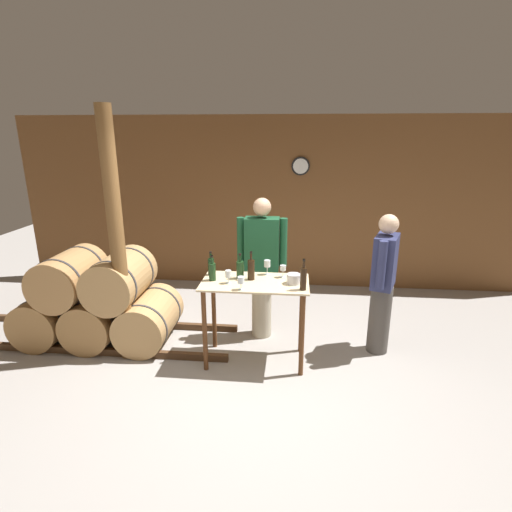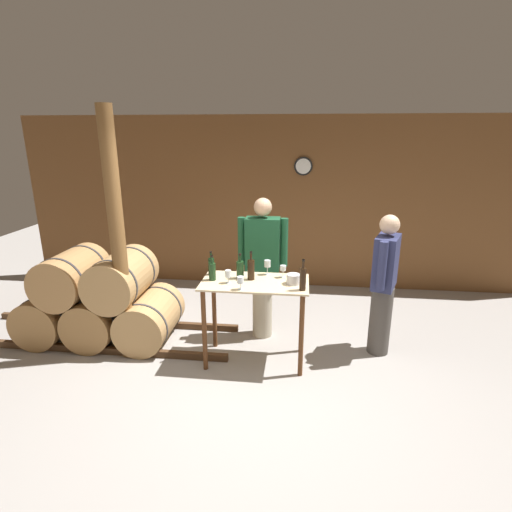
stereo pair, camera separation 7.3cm
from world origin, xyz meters
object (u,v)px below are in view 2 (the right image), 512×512
wine_bottle_right (251,269)px  person_host (263,266)px  wine_bottle_far_left (211,266)px  wine_glass_near_right (267,264)px  ice_bucket (293,279)px  person_visitor_with_scarf (384,283)px  wine_bottle_center (240,269)px  wooden_post (118,240)px  wine_glass_far_side (283,269)px  wine_bottle_left (212,271)px  wine_glass_near_center (240,280)px  wine_bottle_far_right (303,278)px  wine_glass_near_left (228,274)px

wine_bottle_right → person_host: 0.55m
wine_bottle_far_left → wine_glass_near_right: 0.62m
wine_glass_near_right → ice_bucket: 0.39m
person_visitor_with_scarf → wine_bottle_center: bearing=-170.6°
ice_bucket → wine_glass_near_right: bearing=138.7°
wooden_post → wine_glass_far_side: 1.77m
ice_bucket → wine_bottle_far_left: bearing=168.5°
wine_bottle_center → person_host: (0.19, 0.51, -0.12)m
wine_bottle_left → wine_glass_near_center: bearing=-35.0°
wine_bottle_far_left → wine_glass_far_side: wine_bottle_far_left is taller
person_host → wine_bottle_far_right: bearing=-58.4°
wine_bottle_right → wine_glass_far_side: wine_bottle_right is taller
wine_glass_near_right → wine_bottle_center: bearing=-151.4°
wine_glass_near_center → wine_glass_near_right: size_ratio=0.84×
wooden_post → wine_bottle_right: bearing=4.2°
person_visitor_with_scarf → wine_glass_near_center: bearing=-158.9°
wine_bottle_far_right → wine_glass_near_left: size_ratio=2.29×
wine_bottle_far_right → wine_glass_near_center: 0.62m
wooden_post → wine_glass_near_center: 1.38m
wooden_post → wine_glass_near_left: bearing=-1.5°
wine_bottle_far_left → wine_bottle_left: 0.18m
wine_glass_near_right → person_visitor_with_scarf: 1.30m
ice_bucket → person_host: 0.72m
wine_bottle_left → wine_glass_far_side: bearing=12.7°
wine_bottle_far_left → wine_glass_near_right: wine_bottle_far_left is taller
wine_bottle_center → wine_glass_near_left: size_ratio=1.98×
wine_bottle_far_left → wine_glass_near_center: size_ratio=1.94×
wine_glass_near_center → ice_bucket: (0.52, 0.22, -0.05)m
wooden_post → ice_bucket: bearing=0.7°
wine_bottle_left → ice_bucket: 0.86m
wine_glass_far_side → person_visitor_with_scarf: bearing=9.2°
person_host → person_visitor_with_scarf: bearing=-10.4°
wine_bottle_right → wine_glass_near_center: size_ratio=2.27×
person_visitor_with_scarf → wine_bottle_far_right: bearing=-149.6°
wine_bottle_center → wine_glass_near_center: 0.33m
wine_glass_near_right → person_visitor_with_scarf: bearing=4.7°
wooden_post → wine_glass_far_side: bearing=6.8°
wine_bottle_center → wine_glass_near_left: 0.19m
wine_bottle_far_left → wine_glass_near_center: (0.39, -0.40, -0.00)m
wooden_post → wine_glass_far_side: (1.73, 0.21, -0.32)m
wine_bottle_far_left → wine_glass_near_left: 0.33m
wine_bottle_center → wine_bottle_far_right: size_ratio=0.87×
wine_bottle_left → person_visitor_with_scarf: size_ratio=0.17×
wine_glass_near_right → wine_glass_far_side: wine_glass_near_right is taller
wine_bottle_far_right → wine_glass_near_left: bearing=171.9°
wine_bottle_far_right → wine_glass_near_right: size_ratio=1.96×
person_host → person_visitor_with_scarf: size_ratio=1.07×
wine_glass_near_left → ice_bucket: (0.67, 0.05, -0.05)m
wooden_post → person_host: 1.66m
wine_bottle_far_right → person_host: person_host is taller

